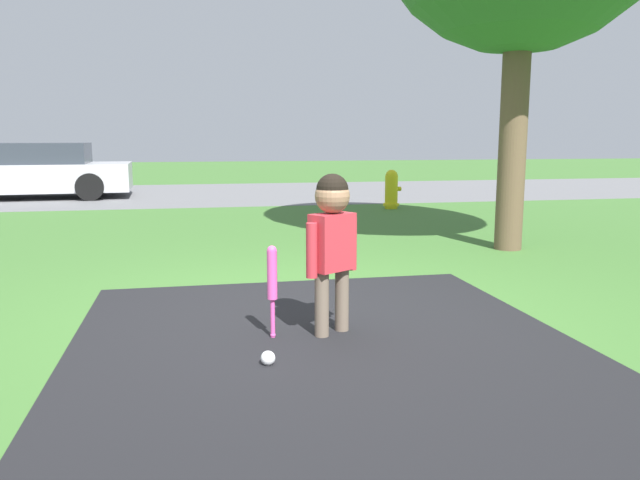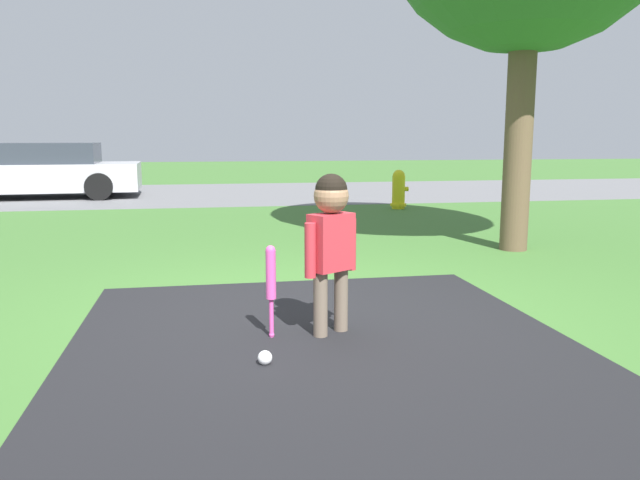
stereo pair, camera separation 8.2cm
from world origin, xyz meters
name	(u,v)px [view 2 (the right image)]	position (x,y,z in m)	size (l,w,h in m)	color
ground_plane	(307,311)	(0.00, 0.00, 0.00)	(60.00, 60.00, 0.00)	#3D6B2D
street_strip	(237,193)	(0.00, 10.31, 0.00)	(40.00, 6.00, 0.01)	slate
child	(331,231)	(0.07, -0.56, 0.70)	(0.38, 0.29, 1.07)	#6B5B4C
baseball_bat	(271,278)	(-0.33, -0.57, 0.40)	(0.07, 0.07, 0.62)	#E54CA5
sports_ball	(265,358)	(-0.42, -1.07, 0.04)	(0.09, 0.09, 0.09)	white
fire_hydrant	(399,190)	(2.77, 6.49, 0.35)	(0.33, 0.30, 0.72)	yellow
parked_car	(43,172)	(-4.18, 9.94, 0.56)	(4.19, 2.07, 1.19)	#B7B7BC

